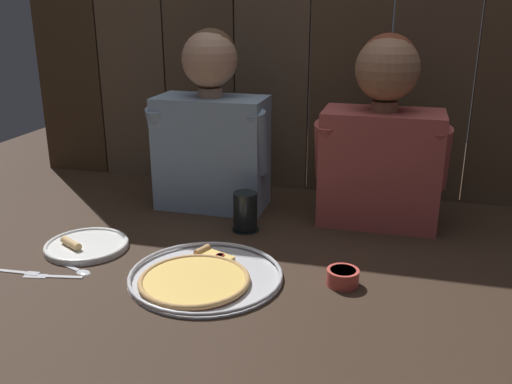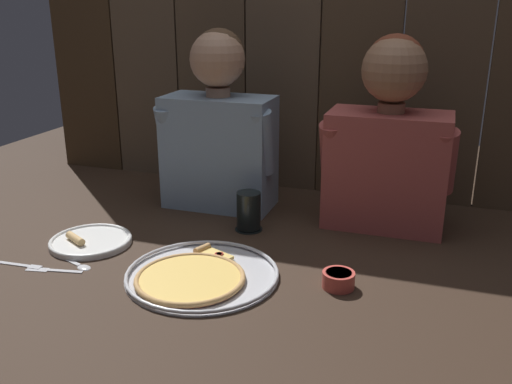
% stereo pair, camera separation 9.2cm
% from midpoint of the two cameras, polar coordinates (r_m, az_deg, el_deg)
% --- Properties ---
extents(ground_plane, '(3.20, 3.20, 0.00)m').
position_cam_midpoint_polar(ground_plane, '(1.49, 1.86, -7.91)').
color(ground_plane, '#332319').
extents(pizza_tray, '(0.40, 0.40, 0.03)m').
position_cam_midpoint_polar(pizza_tray, '(1.44, -4.16, -8.49)').
color(pizza_tray, silver).
rests_on(pizza_tray, ground).
extents(dinner_plate, '(0.24, 0.24, 0.03)m').
position_cam_midpoint_polar(dinner_plate, '(1.69, -15.07, -4.86)').
color(dinner_plate, white).
rests_on(dinner_plate, ground).
extents(drinking_glass, '(0.09, 0.09, 0.12)m').
position_cam_midpoint_polar(drinking_glass, '(1.71, 0.78, -2.02)').
color(drinking_glass, black).
rests_on(drinking_glass, ground).
extents(dipping_bowl, '(0.08, 0.08, 0.04)m').
position_cam_midpoint_polar(dipping_bowl, '(1.42, 10.28, -8.73)').
color(dipping_bowl, '#CC4C42').
rests_on(dipping_bowl, ground).
extents(table_fork, '(0.13, 0.02, 0.01)m').
position_cam_midpoint_polar(table_fork, '(1.62, -21.27, -6.96)').
color(table_fork, silver).
rests_on(table_fork, ground).
extents(table_knife, '(0.16, 0.05, 0.01)m').
position_cam_midpoint_polar(table_knife, '(1.56, -18.34, -7.59)').
color(table_knife, silver).
rests_on(table_knife, ground).
extents(table_spoon, '(0.14, 0.07, 0.01)m').
position_cam_midpoint_polar(table_spoon, '(1.57, -16.02, -7.12)').
color(table_spoon, silver).
rests_on(table_spoon, ground).
extents(diner_left, '(0.40, 0.20, 0.59)m').
position_cam_midpoint_polar(diner_left, '(1.87, -2.40, 6.65)').
color(diner_left, '#849EB7').
rests_on(diner_left, ground).
extents(diner_right, '(0.40, 0.21, 0.58)m').
position_cam_midpoint_polar(diner_right, '(1.75, 14.86, 5.19)').
color(diner_right, '#AD4C47').
rests_on(diner_right, ground).
extents(wooden_backdrop_wall, '(2.19, 0.03, 1.17)m').
position_cam_midpoint_polar(wooden_backdrop_wall, '(2.01, 8.10, 16.27)').
color(wooden_backdrop_wall, '#412F1D').
rests_on(wooden_backdrop_wall, ground).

